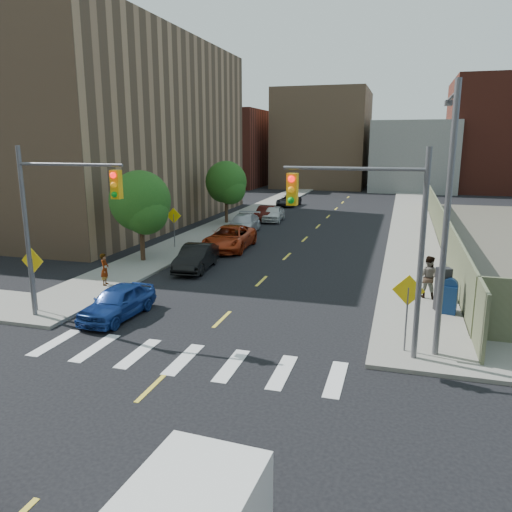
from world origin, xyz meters
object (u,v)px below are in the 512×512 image
Objects in this scene: parked_car_red at (230,238)px; payphone at (443,289)px; parked_car_silver at (243,224)px; mailbox at (449,296)px; pedestrian_west at (105,269)px; parked_car_blue at (118,302)px; parked_car_black at (196,258)px; parked_car_white at (273,214)px; parked_car_grey at (289,201)px; parked_car_maroon at (266,213)px; pedestrian_east at (428,277)px.

payphone is at bearing -39.54° from parked_car_red.
mailbox reaches higher than parked_car_silver.
parked_car_silver is 3.21× the size of pedestrian_west.
parked_car_red is 3.06× the size of payphone.
parked_car_red reaches higher than parked_car_blue.
parked_car_silver is at bearing 89.39° from parked_car_black.
parked_car_white is 0.93× the size of parked_car_grey.
parked_car_white is (0.77, 6.61, -0.05)m from parked_car_silver.
parked_car_maroon is at bearing -21.62° from pedestrian_west.
parked_car_grey is 36.90m from mailbox.
pedestrian_east is (12.56, -20.68, 0.43)m from parked_car_white.
payphone is at bearing 124.26° from pedestrian_east.
payphone reaches higher than parked_car_maroon.
parked_car_maroon is 2.20× the size of payphone.
pedestrian_west reaches higher than parked_car_black.
payphone is 15.85m from pedestrian_west.
parked_car_red is at bearing -84.65° from parked_car_maroon.
parked_car_white is at bearing -41.36° from pedestrian_east.
pedestrian_west is at bearing 26.04° from pedestrian_east.
mailbox is (13.14, -4.25, 0.16)m from parked_car_black.
mailbox is at bearing -57.32° from parked_car_maroon.
parked_car_white is at bearing 88.36° from parked_car_red.
mailbox is at bearing 128.27° from pedestrian_east.
parked_car_maroon is (-0.97, 12.90, -0.12)m from parked_car_red.
payphone is (12.89, -3.94, 0.35)m from parked_car_black.
parked_car_white is (-0.20, 18.46, -0.02)m from parked_car_black.
parked_car_silver is at bearing 112.85° from payphone.
mailbox reaches higher than parked_car_blue.
parked_car_black reaches higher than parked_car_blue.
parked_car_red is 16.14m from payphone.
parked_car_black is 5.44m from pedestrian_west.
pedestrian_west is (-16.09, -0.31, 0.07)m from mailbox.
parked_car_blue is at bearing -84.55° from parked_car_grey.
pedestrian_east is at bearing 121.08° from mailbox.
pedestrian_east is at bearing -62.92° from parked_car_white.
pedestrian_west is (-1.66, -34.26, 0.34)m from parked_car_grey.
parked_car_silver is 6.66m from parked_car_white.
parked_car_blue is 0.92× the size of parked_car_black.
payphone reaches higher than parked_car_silver.
pedestrian_west is (-2.75, -23.02, 0.25)m from parked_car_white.
parked_car_red is 1.28× the size of parked_car_grey.
parked_car_grey is (-0.33, 11.04, -0.06)m from parked_car_maroon.
parked_car_white is 2.57× the size of pedestrian_west.
pedestrian_west is at bearing -101.89° from parked_car_silver.
parked_car_blue is 0.91× the size of parked_car_grey.
parked_car_red is at bearing 124.59° from payphone.
parked_car_black is at bearing -90.32° from parked_car_silver.
parked_car_black is at bearing 7.16° from pedestrian_east.
pedestrian_west is (-2.96, -10.33, 0.17)m from parked_car_red.
pedestrian_east is (15.32, 2.34, 0.17)m from pedestrian_west.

